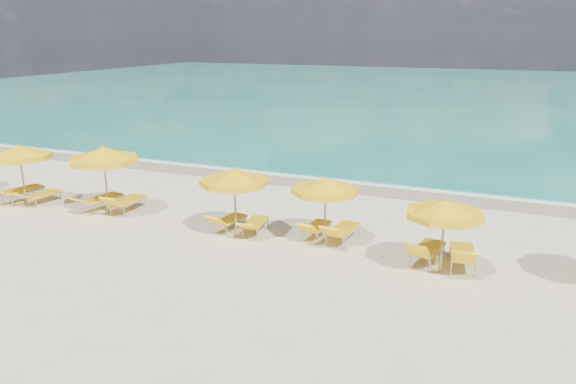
% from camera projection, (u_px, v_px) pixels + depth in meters
% --- Properties ---
extents(ground_plane, '(120.00, 120.00, 0.00)m').
position_uv_depth(ground_plane, '(269.00, 241.00, 17.53)').
color(ground_plane, beige).
extents(ocean, '(120.00, 80.00, 0.30)m').
position_uv_depth(ocean, '(458.00, 93.00, 60.00)').
color(ocean, '#157A65').
rests_on(ocean, ground).
extents(wet_sand_band, '(120.00, 2.60, 0.01)m').
position_uv_depth(wet_sand_band, '(342.00, 184.00, 24.08)').
color(wet_sand_band, tan).
rests_on(wet_sand_band, ground).
extents(foam_line, '(120.00, 1.20, 0.03)m').
position_uv_depth(foam_line, '(347.00, 180.00, 24.79)').
color(foam_line, white).
rests_on(foam_line, ground).
extents(whitecap_near, '(14.00, 0.36, 0.05)m').
position_uv_depth(whitecap_near, '(297.00, 137.00, 34.83)').
color(whitecap_near, white).
rests_on(whitecap_near, ground).
extents(whitecap_far, '(18.00, 0.30, 0.05)m').
position_uv_depth(whitecap_far, '(541.00, 134.00, 35.76)').
color(whitecap_far, white).
rests_on(whitecap_far, ground).
extents(umbrella_1, '(2.40, 2.40, 2.32)m').
position_uv_depth(umbrella_1, '(19.00, 153.00, 20.79)').
color(umbrella_1, tan).
rests_on(umbrella_1, ground).
extents(umbrella_2, '(3.16, 3.16, 2.49)m').
position_uv_depth(umbrella_2, '(103.00, 155.00, 19.68)').
color(umbrella_2, tan).
rests_on(umbrella_2, ground).
extents(umbrella_3, '(2.72, 2.72, 2.24)m').
position_uv_depth(umbrella_3, '(234.00, 177.00, 17.53)').
color(umbrella_3, tan).
rests_on(umbrella_3, ground).
extents(umbrella_4, '(2.76, 2.76, 2.11)m').
position_uv_depth(umbrella_4, '(325.00, 186.00, 16.95)').
color(umbrella_4, tan).
rests_on(umbrella_4, ground).
extents(umbrella_5, '(2.51, 2.51, 2.13)m').
position_uv_depth(umbrella_5, '(445.00, 209.00, 14.72)').
color(umbrella_5, tan).
rests_on(umbrella_5, ground).
extents(lounger_1_left, '(0.90, 2.13, 0.79)m').
position_uv_depth(lounger_1_left, '(22.00, 195.00, 21.65)').
color(lounger_1_left, '#A5A8AD').
rests_on(lounger_1_left, ground).
extents(lounger_1_right, '(0.78, 1.78, 0.62)m').
position_uv_depth(lounger_1_right, '(43.00, 198.00, 21.39)').
color(lounger_1_right, '#A5A8AD').
rests_on(lounger_1_right, ground).
extents(lounger_2_left, '(0.96, 2.07, 0.72)m').
position_uv_depth(lounger_2_left, '(102.00, 203.00, 20.66)').
color(lounger_2_left, '#A5A8AD').
rests_on(lounger_2_left, ground).
extents(lounger_2_right, '(0.72, 1.95, 0.85)m').
position_uv_depth(lounger_2_right, '(127.00, 205.00, 20.35)').
color(lounger_2_right, '#A5A8AD').
rests_on(lounger_2_right, ground).
extents(lounger_3_left, '(0.74, 1.72, 0.76)m').
position_uv_depth(lounger_3_left, '(229.00, 224.00, 18.46)').
color(lounger_3_left, '#A5A8AD').
rests_on(lounger_3_left, ground).
extents(lounger_3_right, '(0.81, 1.79, 0.69)m').
position_uv_depth(lounger_3_right, '(255.00, 227.00, 18.16)').
color(lounger_3_right, '#A5A8AD').
rests_on(lounger_3_right, ground).
extents(lounger_4_left, '(0.62, 1.67, 0.76)m').
position_uv_depth(lounger_4_left, '(316.00, 231.00, 17.81)').
color(lounger_4_left, '#A5A8AD').
rests_on(lounger_4_left, ground).
extents(lounger_4_right, '(0.79, 1.98, 0.86)m').
position_uv_depth(lounger_4_right, '(343.00, 235.00, 17.38)').
color(lounger_4_right, '#A5A8AD').
rests_on(lounger_4_right, ground).
extents(lounger_5_left, '(0.92, 1.97, 0.92)m').
position_uv_depth(lounger_5_left, '(427.00, 255.00, 15.83)').
color(lounger_5_left, '#A5A8AD').
rests_on(lounger_5_left, ground).
extents(lounger_5_right, '(0.95, 2.02, 0.93)m').
position_uv_depth(lounger_5_right, '(462.00, 259.00, 15.49)').
color(lounger_5_right, '#A5A8AD').
rests_on(lounger_5_right, ground).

